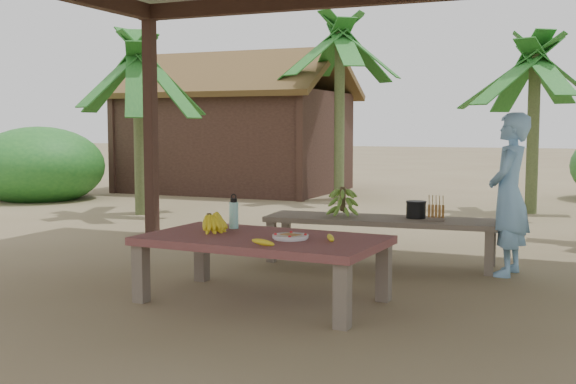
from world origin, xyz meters
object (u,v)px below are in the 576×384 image
at_px(bench, 380,223).
at_px(woman, 509,194).
at_px(ripe_banana_bunch, 209,222).
at_px(water_flask, 234,214).
at_px(work_table, 263,245).
at_px(cooking_pot, 416,210).
at_px(plate, 290,237).

distance_m(bench, woman, 1.24).
height_order(ripe_banana_bunch, water_flask, water_flask).
distance_m(work_table, woman, 2.39).
relative_size(bench, water_flask, 7.89).
xyz_separation_m(ripe_banana_bunch, cooking_pot, (1.22, 1.86, -0.05)).
relative_size(cooking_pot, woman, 0.13).
distance_m(work_table, water_flask, 0.53).
bearing_deg(work_table, bench, 80.48).
xyz_separation_m(ripe_banana_bunch, water_flask, (0.09, 0.24, 0.04)).
xyz_separation_m(bench, ripe_banana_bunch, (-0.90, -1.75, 0.19)).
xyz_separation_m(work_table, plate, (0.24, -0.04, 0.08)).
relative_size(water_flask, cooking_pot, 1.54).
bearing_deg(work_table, woman, 50.72).
relative_size(ripe_banana_bunch, plate, 0.99).
distance_m(plate, woman, 2.25).
distance_m(bench, plate, 1.85).
distance_m(ripe_banana_bunch, plate, 0.74).
height_order(plate, cooking_pot, cooking_pot).
relative_size(plate, water_flask, 0.95).
bearing_deg(plate, ripe_banana_bunch, 172.85).
relative_size(ripe_banana_bunch, woman, 0.18).
distance_m(work_table, bench, 1.85).
relative_size(work_table, bench, 0.83).
distance_m(ripe_banana_bunch, woman, 2.69).
height_order(work_table, plate, plate).
bearing_deg(cooking_pot, woman, -10.78).
bearing_deg(work_table, plate, -5.58).
distance_m(work_table, ripe_banana_bunch, 0.51).
height_order(ripe_banana_bunch, woman, woman).
relative_size(work_table, plate, 6.86).
bearing_deg(water_flask, work_table, -36.93).
distance_m(water_flask, cooking_pot, 1.97).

